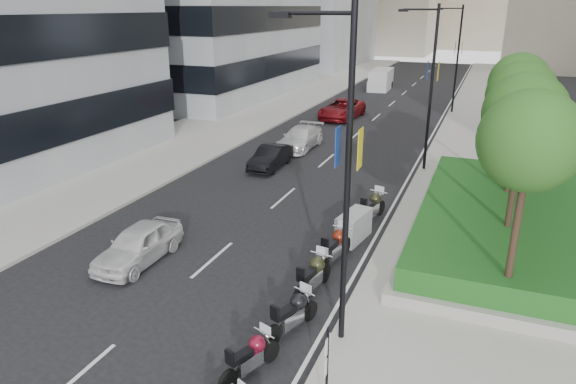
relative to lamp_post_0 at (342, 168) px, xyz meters
The scene contains 26 objects.
ground 6.62m from the lamp_post_0, 166.43° to the right, with size 160.00×160.00×0.00m, color black.
sidewalk_right 29.82m from the lamp_post_0, 80.49° to the left, with size 10.00×100.00×0.15m, color #9E9B93.
sidewalk_left 33.56m from the lamp_post_0, 119.10° to the left, with size 8.00×100.00×0.15m, color #9E9B93.
lane_edge 29.44m from the lamp_post_0, 90.88° to the left, with size 0.12×100.00×0.01m, color silver.
lane_centre 29.97m from the lamp_post_0, 101.01° to the left, with size 0.12×100.00×0.01m, color silver.
planter 11.73m from the lamp_post_0, 56.95° to the left, with size 10.00×14.00×0.40m, color #99978E.
hedge 11.50m from the lamp_post_0, 56.95° to the left, with size 9.40×13.40×0.80m, color #164E1A.
tree_0 5.30m from the lamp_post_0, 34.56° to the left, with size 2.80×2.80×6.30m.
tree_1 8.25m from the lamp_post_0, 58.11° to the left, with size 2.80×2.80×6.30m.
tree_2 11.84m from the lamp_post_0, 68.40° to the left, with size 2.80×2.80×6.30m.
tree_3 15.62m from the lamp_post_0, 73.81° to the left, with size 2.80×2.80×6.30m.
lamp_post_0 is the anchor object (origin of this frame).
lamp_post_1 17.00m from the lamp_post_0, 90.00° to the left, with size 2.34×0.45×9.00m.
lamp_post_2 35.00m from the lamp_post_0, 90.00° to the left, with size 2.34×0.45×9.00m.
parking_sign 4.74m from the lamp_post_0, 77.67° to the right, with size 0.06×0.32×2.50m.
motorcycle_1 5.26m from the lamp_post_0, 125.83° to the right, with size 0.92×1.98×1.03m.
motorcycle_2 4.64m from the lamp_post_0, behind, with size 0.97×2.16×1.12m.
motorcycle_3 5.12m from the lamp_post_0, 123.26° to the left, with size 0.80×2.38×1.19m.
motorcycle_4 6.42m from the lamp_post_0, 106.86° to the left, with size 0.80×2.40×1.20m.
motorcycle_5 8.04m from the lamp_post_0, 100.56° to the left, with size 1.09×2.02×1.17m.
motorcycle_6 9.87m from the lamp_post_0, 96.36° to the left, with size 0.90×2.41×1.22m.
car_a 9.36m from the lamp_post_0, 166.74° to the left, with size 1.62×4.04×1.38m, color silver.
car_b 17.10m from the lamp_post_0, 119.74° to the left, with size 1.38×3.95×1.30m, color black.
car_c 21.19m from the lamp_post_0, 113.07° to the left, with size 1.96×4.82×1.40m, color silver.
car_d 30.80m from the lamp_post_0, 105.67° to the left, with size 2.66×5.77×1.60m, color maroon.
delivery_van 47.17m from the lamp_post_0, 100.47° to the left, with size 2.26×5.40×2.23m.
Camera 1 is at (7.38, -10.81, 8.84)m, focal length 32.00 mm.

